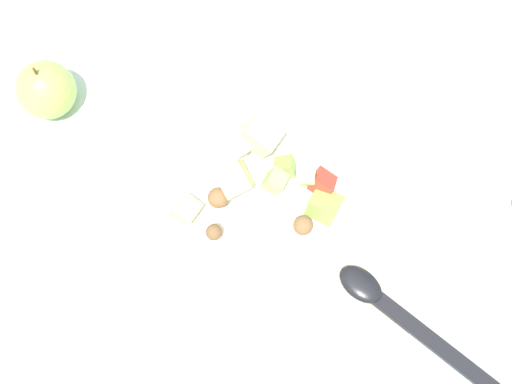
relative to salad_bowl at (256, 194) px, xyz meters
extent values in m
plane|color=silver|center=(0.01, -0.01, -0.04)|extent=(2.40, 2.40, 0.00)
cube|color=#BCB299|center=(0.01, -0.01, -0.04)|extent=(0.45, 0.36, 0.01)
cylinder|color=white|center=(0.00, 0.00, -0.01)|extent=(0.22, 0.22, 0.05)
torus|color=white|center=(0.00, 0.00, 0.02)|extent=(0.24, 0.24, 0.02)
cube|color=#A3CC6B|center=(0.02, 0.01, 0.05)|extent=(0.03, 0.03, 0.03)
cube|color=#8CB74C|center=(0.01, 0.03, 0.05)|extent=(0.04, 0.03, 0.03)
cube|color=#E5D684|center=(-0.02, -0.08, 0.03)|extent=(0.04, 0.04, 0.03)
sphere|color=brown|center=(-0.01, -0.05, 0.05)|extent=(0.04, 0.03, 0.03)
cube|color=beige|center=(-0.05, 0.02, 0.04)|extent=(0.03, 0.03, 0.04)
cube|color=beige|center=(-0.01, -0.02, 0.06)|extent=(0.05, 0.04, 0.05)
cube|color=beige|center=(-0.04, 0.04, 0.05)|extent=(0.06, 0.05, 0.05)
sphere|color=brown|center=(0.07, 0.01, 0.03)|extent=(0.04, 0.03, 0.03)
sphere|color=brown|center=(0.02, -0.07, 0.04)|extent=(0.03, 0.03, 0.03)
cube|color=beige|center=(-0.07, 0.04, 0.03)|extent=(0.04, 0.03, 0.03)
cube|color=#A3CC6B|center=(0.03, 0.05, 0.04)|extent=(0.03, 0.03, 0.02)
cube|color=#8CB74C|center=(0.07, 0.05, 0.03)|extent=(0.05, 0.05, 0.03)
cube|color=#BC3828|center=(0.04, 0.06, 0.03)|extent=(0.04, 0.04, 0.04)
ellipsoid|color=black|center=(0.16, 0.04, -0.03)|extent=(0.06, 0.05, 0.01)
cube|color=black|center=(0.26, 0.06, -0.03)|extent=(0.18, 0.06, 0.01)
sphere|color=#9EC656|center=(-0.28, -0.13, 0.00)|extent=(0.08, 0.08, 0.08)
cylinder|color=brown|center=(-0.28, -0.13, 0.04)|extent=(0.00, 0.00, 0.01)
camera|label=1|loc=(0.22, -0.16, 0.70)|focal=44.10mm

